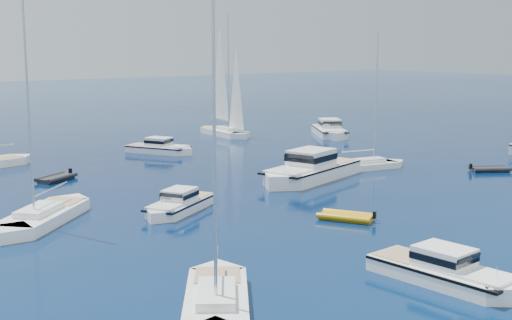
{
  "coord_description": "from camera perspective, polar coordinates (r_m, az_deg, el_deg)",
  "views": [
    {
      "loc": [
        -38.94,
        -19.58,
        11.43
      ],
      "look_at": [
        -5.71,
        24.15,
        2.2
      ],
      "focal_mm": 48.29,
      "sensor_mm": 36.0,
      "label": 1
    }
  ],
  "objects": [
    {
      "name": "sailboat_sails_r",
      "position": [
        88.02,
        -2.64,
        2.07
      ],
      "size": [
        3.5,
        10.97,
        15.9
      ],
      "primitive_type": null,
      "rotation": [
        0.0,
        0.0,
        3.08
      ],
      "color": "white",
      "rests_on": "ground"
    },
    {
      "name": "motor_cruiser_horizon",
      "position": [
        74.07,
        -7.93,
        0.57
      ],
      "size": [
        6.05,
        8.41,
        2.15
      ],
      "primitive_type": null,
      "rotation": [
        0.0,
        0.0,
        3.63
      ],
      "color": "white",
      "rests_on": "ground"
    },
    {
      "name": "motor_cruiser_left",
      "position": [
        48.06,
        -6.41,
        -4.28
      ],
      "size": [
        7.9,
        6.0,
        2.04
      ],
      "primitive_type": null,
      "rotation": [
        0.0,
        0.0,
        2.1
      ],
      "color": "silver",
      "rests_on": "ground"
    },
    {
      "name": "motor_cruiser_centre",
      "position": [
        59.09,
        4.43,
        -1.64
      ],
      "size": [
        13.21,
        7.32,
        3.32
      ],
      "primitive_type": null,
      "rotation": [
        0.0,
        0.0,
        1.86
      ],
      "color": "white",
      "rests_on": "ground"
    },
    {
      "name": "sailboat_fore",
      "position": [
        30.77,
        -3.29,
        -12.28
      ],
      "size": [
        8.25,
        10.17,
        15.43
      ],
      "primitive_type": null,
      "rotation": [
        0.0,
        0.0,
        2.53
      ],
      "color": "white",
      "rests_on": "ground"
    },
    {
      "name": "sailboat_mid_l",
      "position": [
        47.07,
        -17.2,
        -4.95
      ],
      "size": [
        10.42,
        9.95,
        16.82
      ],
      "primitive_type": null,
      "rotation": [
        0.0,
        0.0,
        2.32
      ],
      "color": "white",
      "rests_on": "ground"
    },
    {
      "name": "tender_grey_far",
      "position": [
        61.0,
        -16.21,
        -1.64
      ],
      "size": [
        4.31,
        3.66,
        0.95
      ],
      "primitive_type": null,
      "rotation": [
        0.0,
        0.0,
        2.09
      ],
      "color": "black",
      "rests_on": "ground"
    },
    {
      "name": "tender_yellow",
      "position": [
        45.98,
        7.47,
        -4.94
      ],
      "size": [
        3.62,
        4.32,
        0.95
      ],
      "primitive_type": null,
      "rotation": [
        0.0,
        0.0,
        0.49
      ],
      "color": "#C18D0B",
      "rests_on": "ground"
    },
    {
      "name": "motor_cruiser_distant",
      "position": [
        87.71,
        6.14,
        2.0
      ],
      "size": [
        8.32,
        10.59,
        2.76
      ],
      "primitive_type": null,
      "rotation": [
        0.0,
        0.0,
        2.58
      ],
      "color": "white",
      "rests_on": "ground"
    },
    {
      "name": "tender_grey_near",
      "position": [
        66.35,
        18.79,
        -0.9
      ],
      "size": [
        4.16,
        3.61,
        0.95
      ],
      "primitive_type": null,
      "rotation": [
        0.0,
        0.0,
        4.17
      ],
      "color": "black",
      "rests_on": "ground"
    },
    {
      "name": "motor_cruiser_near",
      "position": [
        35.09,
        15.46,
        -9.83
      ],
      "size": [
        3.31,
        8.86,
        2.28
      ],
      "primitive_type": null,
      "rotation": [
        0.0,
        0.0,
        3.22
      ],
      "color": "white",
      "rests_on": "ground"
    },
    {
      "name": "sailboat_centre",
      "position": [
        64.84,
        9.12,
        -0.74
      ],
      "size": [
        9.11,
        3.92,
        12.98
      ],
      "primitive_type": null,
      "rotation": [
        0.0,
        0.0,
        4.52
      ],
      "color": "silver",
      "rests_on": "ground"
    }
  ]
}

